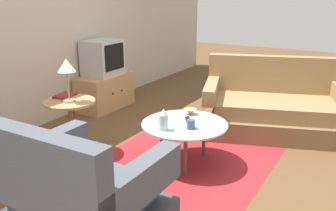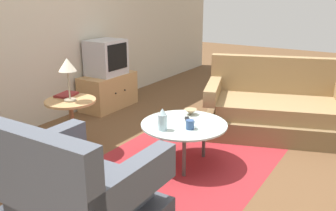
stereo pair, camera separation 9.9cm
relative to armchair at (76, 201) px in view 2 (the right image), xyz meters
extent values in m
plane|color=brown|center=(1.53, -0.13, -0.32)|extent=(16.00, 16.00, 0.00)
cube|color=#BCB29E|center=(1.53, 2.17, 1.03)|extent=(9.00, 0.12, 2.70)
cube|color=maroon|center=(1.44, -0.03, -0.32)|extent=(2.03, 1.65, 0.00)
cube|color=#4C515B|center=(0.06, 0.00, 0.01)|extent=(0.74, 0.72, 0.18)
cube|color=#4C515B|center=(-0.31, 0.00, 0.36)|extent=(0.15, 1.00, 0.52)
cube|color=#4C515B|center=(0.06, -0.43, 0.23)|extent=(0.88, 0.15, 0.25)
cube|color=#4C515B|center=(0.06, 0.43, 0.23)|extent=(0.88, 0.15, 0.25)
cube|color=brown|center=(2.73, -0.58, -0.20)|extent=(1.42, 1.88, 0.24)
cube|color=#93754C|center=(2.73, -0.58, 0.01)|extent=(1.20, 1.57, 0.18)
cube|color=#93754C|center=(3.10, -0.45, 0.34)|extent=(0.68, 1.62, 0.47)
cube|color=#93754C|center=(2.48, 0.14, 0.20)|extent=(0.92, 0.44, 0.19)
cylinder|color=#B2C6C1|center=(1.44, -0.03, 0.11)|extent=(0.86, 0.86, 0.02)
cylinder|color=#4C4742|center=(1.44, 0.23, -0.11)|extent=(0.04, 0.04, 0.42)
cylinder|color=#4C4742|center=(1.21, -0.17, -0.11)|extent=(0.04, 0.04, 0.42)
cylinder|color=#4C4742|center=(1.68, -0.14, -0.11)|extent=(0.04, 0.04, 0.42)
cylinder|color=tan|center=(1.04, 1.11, 0.26)|extent=(0.53, 0.53, 0.02)
cylinder|color=brown|center=(1.04, 1.11, -0.03)|extent=(0.05, 0.05, 0.57)
cylinder|color=brown|center=(1.04, 1.11, -0.30)|extent=(0.29, 0.29, 0.02)
cube|color=tan|center=(2.45, 1.84, -0.07)|extent=(0.86, 0.45, 0.50)
sphere|color=black|center=(2.35, 1.61, -0.04)|extent=(0.02, 0.02, 0.02)
sphere|color=black|center=(2.56, 1.61, -0.04)|extent=(0.02, 0.02, 0.02)
cube|color=#B7B7BC|center=(2.45, 1.85, 0.44)|extent=(0.51, 0.43, 0.51)
cube|color=black|center=(2.45, 1.63, 0.47)|extent=(0.41, 0.01, 0.36)
cylinder|color=#9E937A|center=(1.01, 1.09, 0.29)|extent=(0.12, 0.12, 0.02)
cylinder|color=#9E937A|center=(1.01, 1.09, 0.44)|extent=(0.02, 0.02, 0.30)
cone|color=beige|center=(1.01, 1.09, 0.66)|extent=(0.18, 0.18, 0.13)
cylinder|color=silver|center=(1.18, 0.05, 0.19)|extent=(0.09, 0.09, 0.15)
cone|color=silver|center=(1.18, 0.05, 0.30)|extent=(0.08, 0.08, 0.06)
cylinder|color=#335184|center=(1.34, -0.15, 0.16)|extent=(0.08, 0.08, 0.09)
torus|color=#335184|center=(1.39, -0.15, 0.16)|extent=(0.06, 0.01, 0.06)
cone|color=tan|center=(1.71, 0.04, 0.15)|extent=(0.13, 0.13, 0.06)
cube|color=black|center=(1.52, -0.02, 0.13)|extent=(0.14, 0.12, 0.02)
cube|color=maroon|center=(1.13, 1.27, 0.29)|extent=(0.26, 0.21, 0.02)
camera|label=1|loc=(-1.58, -1.62, 1.39)|focal=39.23mm
camera|label=2|loc=(-1.52, -1.71, 1.39)|focal=39.23mm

